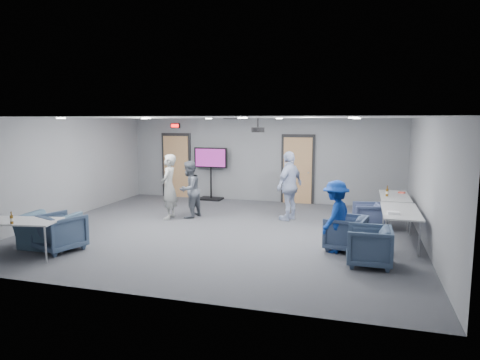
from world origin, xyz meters
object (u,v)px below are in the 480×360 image
(person_c, at_px, (290,186))
(table_front_left, at_px, (15,223))
(person_b, at_px, (189,189))
(chair_right_a, at_px, (368,216))
(bottle_front, at_px, (12,219))
(bottle_right, at_px, (387,192))
(table_right_a, at_px, (395,197))
(tv_stand, at_px, (211,170))
(chair_front_b, at_px, (48,231))
(chair_front_a, at_px, (60,232))
(chair_right_c, at_px, (369,246))
(table_right_b, at_px, (400,212))
(chair_right_b, at_px, (346,233))
(person_a, at_px, (169,187))
(person_d, at_px, (336,217))
(projector, at_px, (258,130))

(person_c, distance_m, table_front_left, 6.48)
(person_b, height_order, chair_right_a, person_b)
(bottle_front, distance_m, bottle_right, 8.49)
(person_c, bearing_deg, table_right_a, 120.40)
(person_b, bearing_deg, tv_stand, -160.68)
(chair_front_b, xyz_separation_m, bottle_right, (6.89, 4.04, 0.48))
(tv_stand, bearing_deg, chair_front_b, -103.28)
(chair_front_a, height_order, table_right_a, chair_front_a)
(chair_right_c, distance_m, table_right_b, 1.80)
(table_front_left, xyz_separation_m, tv_stand, (1.57, 6.75, 0.31))
(chair_right_b, bearing_deg, chair_right_c, 39.11)
(person_a, xyz_separation_m, chair_front_b, (-1.30, -3.10, -0.52))
(person_a, xyz_separation_m, person_c, (3.13, 0.77, 0.05))
(person_c, distance_m, chair_right_b, 2.88)
(person_d, height_order, chair_front_a, person_d)
(chair_front_a, distance_m, bottle_right, 7.72)
(person_a, xyz_separation_m, person_b, (0.47, 0.28, -0.09))
(person_d, xyz_separation_m, chair_front_b, (-5.79, -1.34, -0.38))
(person_d, bearing_deg, chair_front_a, -54.62)
(person_b, height_order, table_right_b, person_b)
(table_right_a, height_order, bottle_right, bottle_right)
(person_a, bearing_deg, bottle_right, 92.26)
(bottle_right, bearing_deg, table_front_left, -145.98)
(chair_right_b, relative_size, chair_front_a, 0.95)
(table_right_b, distance_m, tv_stand, 6.78)
(chair_right_c, height_order, table_front_left, table_front_left)
(chair_right_a, xyz_separation_m, bottle_front, (-6.40, -4.47, 0.50))
(table_front_left, distance_m, projector, 5.84)
(person_d, height_order, chair_right_a, person_d)
(table_right_a, bearing_deg, bottle_front, 126.33)
(bottle_right, bearing_deg, bottle_front, -143.86)
(table_front_left, bearing_deg, person_a, 58.90)
(chair_right_b, height_order, chair_front_a, chair_front_a)
(table_right_b, distance_m, table_front_left, 7.84)
(person_d, height_order, bottle_right, person_d)
(chair_right_a, xyz_separation_m, chair_right_b, (-0.45, -1.99, 0.04))
(chair_right_b, bearing_deg, table_right_b, 137.06)
(person_b, xyz_separation_m, chair_right_c, (4.67, -2.70, -0.41))
(person_a, height_order, person_d, person_a)
(person_c, height_order, table_front_left, person_c)
(person_b, distance_m, person_c, 2.71)
(person_b, xyz_separation_m, bottle_front, (-1.73, -4.34, 0.04))
(person_b, distance_m, chair_front_b, 3.84)
(bottle_right, distance_m, projector, 3.64)
(person_c, bearing_deg, chair_right_a, 102.57)
(table_right_b, distance_m, bottle_right, 1.74)
(bottle_right, bearing_deg, chair_right_b, -109.70)
(chair_right_a, bearing_deg, bottle_right, 131.64)
(chair_front_b, bearing_deg, table_front_left, 76.36)
(projector, bearing_deg, person_c, 16.10)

